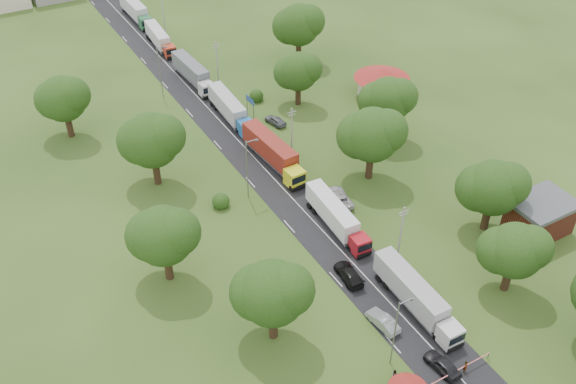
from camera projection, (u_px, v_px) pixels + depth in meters
ground at (334, 243)px, 88.08m from camera, size 260.00×260.00×0.00m
road at (265, 169)px, 101.76m from camera, size 8.00×200.00×0.04m
boom_barrier at (449, 375)px, 69.89m from camera, size 9.22×0.35×1.18m
info_sign at (250, 103)px, 112.23m from camera, size 0.12×3.10×4.10m
pole_1 at (401, 233)px, 82.58m from camera, size 1.60×0.24×9.00m
pole_2 at (292, 132)px, 101.74m from camera, size 1.60×0.24×9.00m
pole_3 at (217, 63)px, 120.89m from camera, size 1.60×0.24×9.00m
pole_4 at (163, 12)px, 140.05m from camera, size 1.60×0.24×9.00m
lamp_0 at (396, 330)px, 68.88m from camera, size 2.03×0.22×10.00m
lamp_1 at (248, 166)px, 92.83m from camera, size 2.03×0.22×10.00m
lamp_2 at (160, 70)px, 116.77m from camera, size 2.03×0.22×10.00m
tree_2 at (514, 250)px, 77.32m from camera, size 8.00×8.00×10.10m
tree_3 at (493, 187)px, 86.15m from camera, size 8.80×8.80×11.07m
tree_4 at (372, 134)px, 95.33m from camera, size 9.60×9.60×12.05m
tree_5 at (388, 100)px, 104.73m from camera, size 8.80×8.80×11.07m
tree_6 at (298, 71)px, 113.98m from camera, size 8.00×8.00×10.10m
tree_7 at (298, 25)px, 127.03m from camera, size 9.60×9.60×12.05m
tree_10 at (272, 292)px, 70.99m from camera, size 8.80×8.80×11.07m
tree_11 at (163, 235)px, 78.50m from camera, size 8.80×8.80×11.07m
tree_12 at (151, 140)px, 94.17m from camera, size 9.60×9.60×12.05m
tree_13 at (62, 98)px, 105.08m from camera, size 8.80×8.80×11.07m
house_brick at (540, 216)px, 88.48m from camera, size 8.60×6.60×5.20m
house_cream at (382, 78)px, 118.18m from camera, size 10.08×10.08×5.80m
truck_0 at (415, 295)px, 77.44m from camera, size 2.87×14.82×4.10m
truck_1 at (336, 216)px, 89.37m from camera, size 3.11×14.03×3.87m
truck_2 at (273, 152)px, 101.43m from camera, size 3.49×15.76×4.35m
truck_3 at (230, 108)px, 112.49m from camera, size 3.02×14.60×4.04m
truck_4 at (193, 73)px, 123.13m from camera, size 3.01×14.67×4.06m
truck_5 at (159, 38)px, 135.73m from camera, size 3.07×13.67×3.77m
truck_6 at (135, 10)px, 147.21m from camera, size 2.66×15.18×4.21m
car_lane_front at (442, 365)px, 71.12m from camera, size 2.31×4.79×1.58m
car_lane_mid at (383, 321)px, 76.05m from camera, size 2.10×4.83×1.55m
car_lane_rear at (349, 274)px, 82.26m from camera, size 2.73×5.60×1.57m
car_verge_near at (338, 197)px, 94.67m from camera, size 3.73×6.41×1.68m
car_verge_far at (275, 120)px, 111.94m from camera, size 2.69×4.66×1.49m
pedestrian_near at (465, 367)px, 70.82m from camera, size 0.73×0.66×1.67m
pedestrian_booth at (394, 376)px, 69.99m from camera, size 0.85×0.93×1.56m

